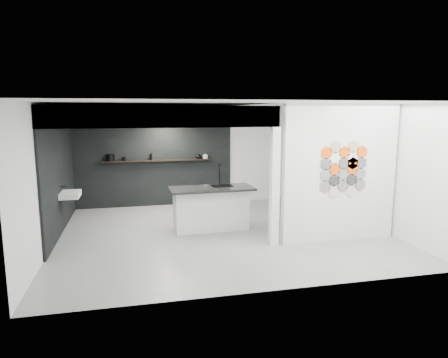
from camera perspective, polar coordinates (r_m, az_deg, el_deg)
floor at (r=8.89m, az=-0.20°, el=-7.70°), size 7.00×6.00×0.01m
partition_panel at (r=8.45m, az=16.24°, el=0.78°), size 2.45×0.15×2.80m
bay_clad_back at (r=11.36m, az=-9.96°, el=2.05°), size 4.40×0.04×2.35m
bay_clad_left at (r=9.53m, az=-22.43°, el=0.03°), size 0.04×4.00×2.35m
bulkhead at (r=9.30m, az=-9.53°, el=8.92°), size 4.40×4.00×0.40m
corner_column at (r=7.90m, az=7.23°, el=-1.16°), size 0.16×0.16×2.35m
fascia_beam at (r=7.38m, az=-8.59°, el=8.80°), size 4.40×0.16×0.40m
wall_basin at (r=9.35m, az=-21.11°, el=-2.08°), size 0.40×0.60×0.12m
display_shelf at (r=11.25m, az=-9.44°, el=2.63°), size 3.00×0.15×0.04m
kitchen_island at (r=9.01m, az=-1.88°, el=-4.12°), size 1.88×0.87×1.49m
stockpot at (r=11.23m, az=-15.94°, el=2.95°), size 0.23×0.23×0.18m
kettle at (r=11.36m, az=-3.72°, el=3.25°), size 0.17×0.17×0.13m
glass_bowl at (r=11.40m, az=-2.66°, el=3.22°), size 0.18×0.18×0.11m
glass_vase at (r=11.40m, az=-2.66°, el=3.27°), size 0.12×0.12×0.13m
bottle_dark at (r=11.22m, az=-10.39°, el=3.13°), size 0.07×0.07×0.17m
utensil_cup at (r=11.22m, az=-14.10°, el=2.84°), size 0.11×0.11×0.11m
hex_tile_cluster at (r=8.38m, az=16.76°, el=1.41°), size 1.04×0.02×1.16m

